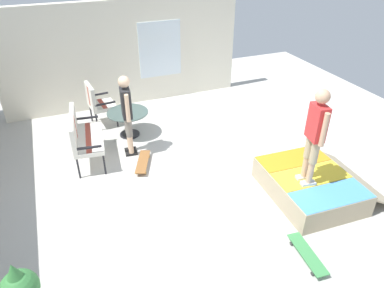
{
  "coord_description": "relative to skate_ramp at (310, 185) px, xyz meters",
  "views": [
    {
      "loc": [
        -4.98,
        2.23,
        4.04
      ],
      "look_at": [
        0.09,
        0.18,
        0.7
      ],
      "focal_mm": 33.53,
      "sensor_mm": 36.0,
      "label": 1
    }
  ],
  "objects": [
    {
      "name": "ground_plane",
      "position": [
        1.18,
        1.51,
        -0.26
      ],
      "size": [
        12.0,
        12.0,
        0.1
      ],
      "primitive_type": "cube",
      "color": "beige"
    },
    {
      "name": "house_facade",
      "position": [
        4.98,
        2.0,
        1.09
      ],
      "size": [
        0.23,
        6.0,
        2.6
      ],
      "color": "silver",
      "rests_on": "ground_plane"
    },
    {
      "name": "skate_ramp",
      "position": [
        0.0,
        0.0,
        0.0
      ],
      "size": [
        1.74,
        1.94,
        0.42
      ],
      "color": "tan",
      "rests_on": "ground_plane"
    },
    {
      "name": "patio_bench",
      "position": [
        2.56,
        3.47,
        0.41
      ],
      "size": [
        1.3,
        0.69,
        1.02
      ],
      "color": "black",
      "rests_on": "ground_plane"
    },
    {
      "name": "patio_chair_near_house",
      "position": [
        3.98,
        2.95,
        0.41
      ],
      "size": [
        0.67,
        0.61,
        1.02
      ],
      "color": "black",
      "rests_on": "ground_plane"
    },
    {
      "name": "patio_table",
      "position": [
        3.24,
        2.42,
        0.2
      ],
      "size": [
        0.9,
        0.9,
        0.57
      ],
      "color": "black",
      "rests_on": "ground_plane"
    },
    {
      "name": "person_watching",
      "position": [
        2.5,
        2.57,
        0.77
      ],
      "size": [
        0.48,
        0.27,
        1.67
      ],
      "color": "black",
      "rests_on": "ground_plane"
    },
    {
      "name": "person_skater",
      "position": [
        -0.1,
        0.22,
        1.16
      ],
      "size": [
        0.47,
        0.28,
        1.63
      ],
      "color": "silver",
      "rests_on": "skate_ramp"
    },
    {
      "name": "skateboard_by_bench",
      "position": [
        1.95,
        2.46,
        -0.12
      ],
      "size": [
        0.81,
        0.5,
        0.1
      ],
      "color": "brown",
      "rests_on": "ground_plane"
    },
    {
      "name": "skateboard_spare",
      "position": [
        -1.16,
        0.93,
        -0.12
      ],
      "size": [
        0.82,
        0.28,
        0.1
      ],
      "color": "#3F8C4C",
      "rests_on": "ground_plane"
    }
  ]
}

